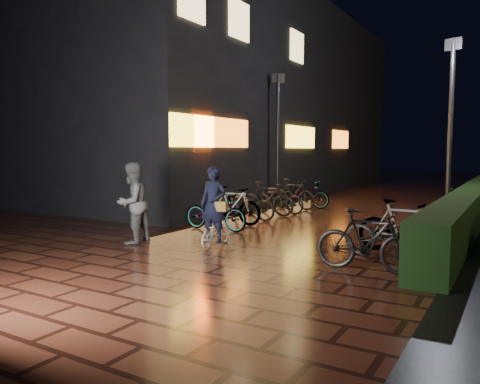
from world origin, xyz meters
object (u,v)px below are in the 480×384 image
Objects in this scene: bystander_person at (132,203)px; cart_assembly at (462,207)px; traffic_barrier at (436,233)px; cyclist at (215,217)px.

bystander_person reaches higher than cart_assembly.
bystander_person is 1.01× the size of traffic_barrier.
cyclist reaches higher than cart_assembly.
traffic_barrier is 1.64× the size of cart_assembly.
cart_assembly is at bearing 51.68° from cyclist.
bystander_person is at bearing -135.33° from cart_assembly.
traffic_barrier is (5.89, 2.71, -0.54)m from bystander_person.
cyclist is 6.88m from cart_assembly.
bystander_person is at bearing -161.78° from cyclist.
cyclist is 1.59× the size of cart_assembly.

